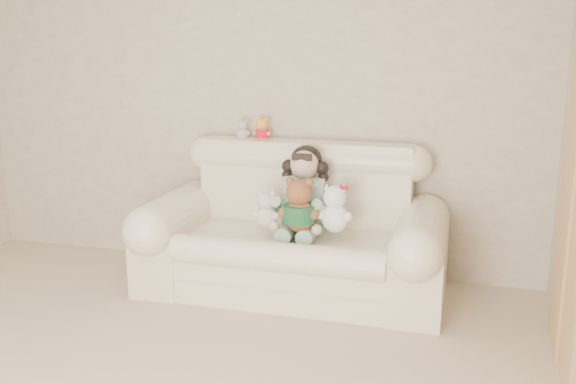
{
  "coord_description": "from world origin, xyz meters",
  "views": [
    {
      "loc": [
        1.65,
        -2.16,
        1.74
      ],
      "look_at": [
        0.5,
        1.9,
        0.75
      ],
      "focal_mm": 40.28,
      "sensor_mm": 36.0,
      "label": 1
    }
  ],
  "objects_px": {
    "seated_child": "(305,189)",
    "white_cat": "(335,204)",
    "cream_teddy": "(267,206)",
    "brown_teddy": "(299,200)",
    "sofa": "(292,222)"
  },
  "relations": [
    {
      "from": "seated_child",
      "to": "white_cat",
      "type": "bearing_deg",
      "value": -37.56
    },
    {
      "from": "white_cat",
      "to": "cream_teddy",
      "type": "xyz_separation_m",
      "value": [
        -0.46,
        -0.03,
        -0.04
      ]
    },
    {
      "from": "brown_teddy",
      "to": "cream_teddy",
      "type": "xyz_separation_m",
      "value": [
        -0.24,
        0.03,
        -0.06
      ]
    },
    {
      "from": "sofa",
      "to": "seated_child",
      "type": "xyz_separation_m",
      "value": [
        0.07,
        0.08,
        0.22
      ]
    },
    {
      "from": "sofa",
      "to": "brown_teddy",
      "type": "relative_size",
      "value": 4.87
    },
    {
      "from": "seated_child",
      "to": "brown_teddy",
      "type": "xyz_separation_m",
      "value": [
        0.02,
        -0.23,
        -0.02
      ]
    },
    {
      "from": "brown_teddy",
      "to": "white_cat",
      "type": "xyz_separation_m",
      "value": [
        0.23,
        0.06,
        -0.02
      ]
    },
    {
      "from": "brown_teddy",
      "to": "white_cat",
      "type": "bearing_deg",
      "value": 28.44
    },
    {
      "from": "sofa",
      "to": "white_cat",
      "type": "distance_m",
      "value": 0.38
    },
    {
      "from": "brown_teddy",
      "to": "seated_child",
      "type": "bearing_deg",
      "value": 110.73
    },
    {
      "from": "seated_child",
      "to": "brown_teddy",
      "type": "height_order",
      "value": "seated_child"
    },
    {
      "from": "seated_child",
      "to": "brown_teddy",
      "type": "relative_size",
      "value": 1.45
    },
    {
      "from": "sofa",
      "to": "cream_teddy",
      "type": "bearing_deg",
      "value": -138.24
    },
    {
      "from": "white_cat",
      "to": "cream_teddy",
      "type": "distance_m",
      "value": 0.47
    },
    {
      "from": "brown_teddy",
      "to": "cream_teddy",
      "type": "bearing_deg",
      "value": -171.63
    }
  ]
}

